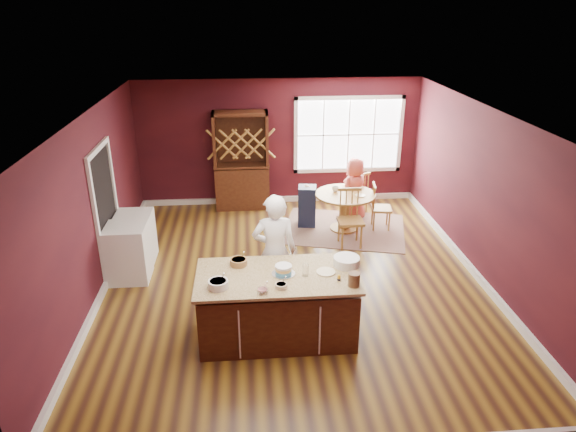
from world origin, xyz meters
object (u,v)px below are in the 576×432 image
at_px(chair_east, 381,206).
at_px(high_chair, 307,205).
at_px(toddler, 305,186).
at_px(chair_north, 357,192).
at_px(seated_woman, 355,190).
at_px(dryer, 136,237).
at_px(hutch, 242,161).
at_px(layer_cake, 283,270).
at_px(washer, 128,253).
at_px(dining_table, 345,204).
at_px(chair_south, 351,219).
at_px(kitchen_island, 277,307).
at_px(baker, 275,252).

xyz_separation_m(chair_east, high_chair, (-1.43, 0.27, -0.04)).
bearing_deg(toddler, chair_north, 23.15).
distance_m(seated_woman, high_chair, 1.03).
bearing_deg(dryer, hutch, 51.50).
relative_size(layer_cake, toddler, 1.18).
xyz_separation_m(seated_woman, washer, (-4.09, -2.06, -0.19)).
bearing_deg(dining_table, seated_woman, 58.83).
bearing_deg(dryer, chair_east, 11.88).
xyz_separation_m(dining_table, toddler, (-0.75, 0.35, 0.28)).
bearing_deg(high_chair, seated_woman, 19.48).
distance_m(chair_east, chair_south, 1.04).
bearing_deg(seated_woman, kitchen_island, 33.09).
distance_m(baker, dryer, 2.85).
relative_size(baker, chair_north, 1.91).
relative_size(seated_woman, hutch, 0.63).
bearing_deg(high_chair, layer_cake, -93.71).
height_order(dining_table, seated_woman, seated_woman).
height_order(baker, layer_cake, baker).
bearing_deg(toddler, chair_south, -56.13).
xyz_separation_m(chair_east, dryer, (-4.53, -0.95, -0.03)).
xyz_separation_m(chair_south, chair_north, (0.46, 1.57, -0.08)).
height_order(chair_north, washer, washer).
bearing_deg(dining_table, chair_south, -92.51).
height_order(chair_east, washer, chair_east).
distance_m(toddler, hutch, 1.59).
xyz_separation_m(high_chair, dryer, (-3.10, -1.22, 0.01)).
relative_size(chair_east, chair_north, 1.01).
xyz_separation_m(chair_north, washer, (-4.24, -2.46, 0.00)).
distance_m(chair_north, high_chair, 1.28).
bearing_deg(washer, kitchen_island, -36.97).
bearing_deg(kitchen_island, dining_table, 65.24).
bearing_deg(baker, layer_cake, 94.70).
distance_m(high_chair, washer, 3.62).
bearing_deg(chair_north, washer, 0.25).
bearing_deg(kitchen_island, chair_south, 60.02).
relative_size(baker, toddler, 6.75).
distance_m(chair_south, seated_woman, 1.22).
bearing_deg(dryer, baker, -35.37).
relative_size(kitchen_island, high_chair, 2.45).
bearing_deg(layer_cake, seated_woman, 65.42).
distance_m(seated_woman, dryer, 4.33).
bearing_deg(layer_cake, high_chair, 78.32).
relative_size(kitchen_island, baker, 1.19).
height_order(kitchen_island, high_chair, kitchen_island).
bearing_deg(chair_east, high_chair, 86.70).
bearing_deg(layer_cake, dryer, 135.34).
distance_m(kitchen_island, high_chair, 3.67).
xyz_separation_m(toddler, dryer, (-3.06, -1.31, -0.37)).
bearing_deg(kitchen_island, layer_cake, 11.06).
height_order(high_chair, toddler, toddler).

